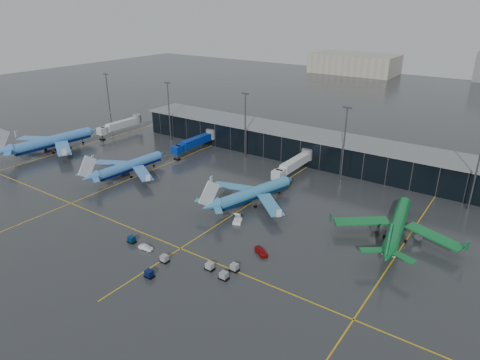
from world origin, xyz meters
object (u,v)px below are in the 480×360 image
Objects in this scene: airliner_arkefly at (129,160)px; baggage_carts at (184,263)px; airliner_klm_near at (254,186)px; service_van_red at (261,251)px; mobile_airstair at (238,220)px; airliner_aer_lingus at (399,217)px; airliner_klm_west at (52,135)px; service_van_white at (146,247)px.

airliner_arkefly is 1.18× the size of baggage_carts.
service_van_red is at bearing -38.03° from airliner_klm_near.
airliner_klm_near is 7.94× the size of service_van_red.
airliner_arkefly is at bearing 149.56° from baggage_carts.
mobile_airstair is at bearing -4.56° from airliner_arkefly.
airliner_klm_near is 14.13m from mobile_airstair.
airliner_aer_lingus reaches higher than mobile_airstair.
mobile_airstair is at bearing -61.67° from airliner_klm_near.
service_van_white is at bearing -15.88° from airliner_klm_west.
airliner_klm_west reaches higher than baggage_carts.
mobile_airstair is (51.61, -7.19, -4.81)m from airliner_arkefly.
baggage_carts reaches higher than service_van_red.
service_van_red is at bearing 50.63° from baggage_carts.
airliner_klm_near is 1.19× the size of baggage_carts.
airliner_arkefly is 0.99× the size of airliner_klm_near.
airliner_aer_lingus is 8.26× the size of service_van_red.
service_van_red is (14.02, -9.88, 0.02)m from mobile_airstair.
airliner_klm_near is at bearing 177.25° from airliner_aer_lingus.
service_van_white is (-10.51, -24.57, -0.15)m from mobile_airstair.
airliner_aer_lingus is 10.04× the size of mobile_airstair.
airliner_aer_lingus is 55.46m from baggage_carts.
service_van_white is (-7.49, -37.49, -5.03)m from airliner_klm_near.
service_van_white is at bearing -136.89° from mobile_airstair.
airliner_klm_near is at bearing 97.83° from baggage_carts.
baggage_carts is 24.48m from mobile_airstair.
baggage_carts reaches higher than service_van_white.
airliner_aer_lingus is (90.03, 10.04, 0.31)m from airliner_arkefly.
airliner_klm_west reaches higher than service_van_white.
airliner_arkefly is 48.93m from airliner_klm_near.
airliner_klm_west is 1.22× the size of airliner_klm_near.
service_van_red is 28.59m from service_van_white.
airliner_klm_near is 37.97m from baggage_carts.
service_van_white is at bearing -148.18° from airliner_aer_lingus.
airliner_arkefly is 52.33m from mobile_airstair.
airliner_aer_lingus is at bearing -11.40° from service_van_red.
mobile_airstair reaches higher than service_van_white.
baggage_carts is 8.19× the size of service_van_white.
mobile_airstair is at bearing 94.96° from baggage_carts.
airliner_klm_west is 45.81m from airliner_arkefly.
airliner_arkefly is 67.98m from service_van_red.
airliner_aer_lingus is 42.41m from mobile_airstair.
airliner_klm_near is (48.60, 5.72, 0.08)m from airliner_arkefly.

